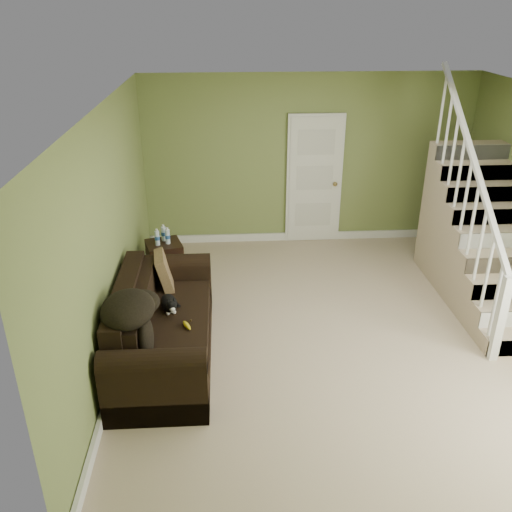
{
  "coord_description": "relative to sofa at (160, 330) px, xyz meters",
  "views": [
    {
      "loc": [
        -1.3,
        -5.29,
        3.51
      ],
      "look_at": [
        -0.95,
        0.29,
        0.87
      ],
      "focal_mm": 38.0,
      "sensor_mm": 36.0,
      "label": 1
    }
  ],
  "objects": [
    {
      "name": "ceiling",
      "position": [
        2.02,
        0.35,
        2.27
      ],
      "size": [
        5.0,
        5.5,
        0.01
      ],
      "primitive_type": "cube",
      "color": "white",
      "rests_on": "wall_back"
    },
    {
      "name": "sofa",
      "position": [
        0.0,
        0.0,
        0.0
      ],
      "size": [
        0.96,
        2.22,
        0.88
      ],
      "color": "black",
      "rests_on": "floor"
    },
    {
      "name": "staircase",
      "position": [
        4.01,
        1.32,
        0.31
      ],
      "size": [
        1.0,
        2.51,
        2.82
      ],
      "color": "tan",
      "rests_on": "floor"
    },
    {
      "name": "baseboard_left",
      "position": [
        -0.45,
        0.35,
        -0.27
      ],
      "size": [
        0.04,
        5.5,
        0.12
      ],
      "primitive_type": "cube",
      "color": "white",
      "rests_on": "floor"
    },
    {
      "name": "door",
      "position": [
        2.12,
        3.06,
        0.67
      ],
      "size": [
        0.86,
        0.12,
        2.02
      ],
      "color": "white",
      "rests_on": "floor"
    },
    {
      "name": "side_table",
      "position": [
        -0.12,
        1.83,
        -0.05
      ],
      "size": [
        0.56,
        0.56,
        0.77
      ],
      "rotation": [
        0.0,
        0.0,
        0.28
      ],
      "color": "black",
      "rests_on": "floor"
    },
    {
      "name": "throw_blanket",
      "position": [
        -0.21,
        -0.52,
        0.57
      ],
      "size": [
        0.57,
        0.71,
        0.27
      ],
      "primitive_type": "ellipsoid",
      "rotation": [
        0.0,
        0.0,
        -0.12
      ],
      "color": "black",
      "rests_on": "sofa"
    },
    {
      "name": "cat",
      "position": [
        0.09,
        0.15,
        0.23
      ],
      "size": [
        0.28,
        0.46,
        0.22
      ],
      "rotation": [
        0.0,
        0.0,
        0.27
      ],
      "color": "black",
      "rests_on": "sofa"
    },
    {
      "name": "wall_left",
      "position": [
        -0.48,
        0.35,
        0.97
      ],
      "size": [
        0.04,
        5.5,
        2.6
      ],
      "primitive_type": "cube",
      "color": "olive",
      "rests_on": "floor"
    },
    {
      "name": "banana",
      "position": [
        0.3,
        -0.19,
        0.17
      ],
      "size": [
        0.12,
        0.18,
        0.05
      ],
      "primitive_type": "ellipsoid",
      "rotation": [
        0.0,
        0.0,
        0.44
      ],
      "color": "yellow",
      "rests_on": "sofa"
    },
    {
      "name": "floor",
      "position": [
        2.02,
        0.35,
        -0.33
      ],
      "size": [
        5.0,
        5.5,
        0.01
      ],
      "primitive_type": "cube",
      "color": "tan",
      "rests_on": "ground"
    },
    {
      "name": "wall_front",
      "position": [
        2.02,
        -2.4,
        0.97
      ],
      "size": [
        5.0,
        0.04,
        2.6
      ],
      "primitive_type": "cube",
      "color": "olive",
      "rests_on": "floor"
    },
    {
      "name": "throw_pillow",
      "position": [
        -0.0,
        0.74,
        0.33
      ],
      "size": [
        0.25,
        0.44,
        0.43
      ],
      "primitive_type": "cube",
      "rotation": [
        0.0,
        -0.24,
        0.12
      ],
      "color": "#49341D",
      "rests_on": "sofa"
    },
    {
      "name": "baseboard_back",
      "position": [
        2.02,
        3.07,
        -0.27
      ],
      "size": [
        5.0,
        0.04,
        0.12
      ],
      "primitive_type": "cube",
      "color": "white",
      "rests_on": "floor"
    },
    {
      "name": "wall_back",
      "position": [
        2.02,
        3.1,
        0.97
      ],
      "size": [
        5.0,
        0.04,
        2.6
      ],
      "primitive_type": "cube",
      "color": "olive",
      "rests_on": "floor"
    }
  ]
}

